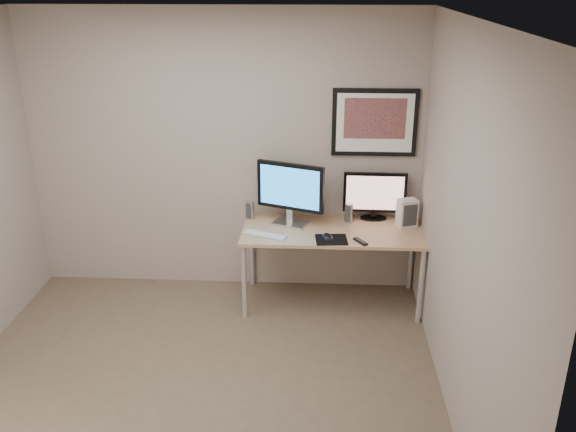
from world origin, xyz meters
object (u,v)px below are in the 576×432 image
at_px(monitor_large, 290,191).
at_px(keyboard, 265,235).
at_px(desk, 332,236).
at_px(fan_unit, 407,213).
at_px(speaker_right, 349,213).
at_px(speaker_left, 250,210).
at_px(framed_art, 375,123).
at_px(monitor_tv, 375,195).

height_order(monitor_large, keyboard, monitor_large).
distance_m(desk, monitor_large, 0.55).
xyz_separation_m(monitor_large, keyboard, (-0.21, -0.27, -0.31)).
bearing_deg(fan_unit, speaker_right, 154.09).
bearing_deg(speaker_left, fan_unit, 19.15).
xyz_separation_m(speaker_left, fan_unit, (1.42, -0.10, 0.04)).
height_order(framed_art, monitor_large, framed_art).
bearing_deg(fan_unit, desk, 171.43).
bearing_deg(speaker_left, desk, 6.90).
xyz_separation_m(monitor_large, speaker_left, (-0.38, 0.12, -0.23)).
relative_size(framed_art, speaker_left, 4.38).
distance_m(desk, speaker_left, 0.80).
distance_m(framed_art, fan_unit, 0.85).
distance_m(monitor_large, speaker_left, 0.46).
bearing_deg(framed_art, monitor_large, -162.82).
bearing_deg(keyboard, speaker_right, 46.20).
bearing_deg(keyboard, framed_art, 48.89).
bearing_deg(framed_art, desk, -136.54).
distance_m(speaker_left, fan_unit, 1.42).
distance_m(speaker_left, keyboard, 0.42).
bearing_deg(monitor_large, desk, 5.06).
bearing_deg(speaker_right, keyboard, -134.04).
relative_size(desk, speaker_right, 8.91).
bearing_deg(speaker_right, monitor_tv, 41.35).
xyz_separation_m(desk, keyboard, (-0.59, -0.16, 0.07)).
xyz_separation_m(speaker_right, fan_unit, (0.51, -0.06, 0.04)).
bearing_deg(desk, framed_art, 43.46).
bearing_deg(speaker_right, speaker_left, -161.41).
xyz_separation_m(monitor_large, monitor_tv, (0.76, 0.16, -0.08)).
xyz_separation_m(speaker_left, keyboard, (0.16, -0.38, -0.08)).
height_order(desk, monitor_tv, monitor_tv).
distance_m(monitor_tv, fan_unit, 0.34).
distance_m(framed_art, speaker_right, 0.84).
xyz_separation_m(monitor_tv, fan_unit, (0.28, -0.15, -0.11)).
bearing_deg(speaker_left, monitor_large, 6.07).
height_order(monitor_large, speaker_right, monitor_large).
bearing_deg(desk, speaker_right, 50.95).
bearing_deg(speaker_right, framed_art, 57.45).
relative_size(keyboard, fan_unit, 1.58).
relative_size(speaker_right, keyboard, 0.45).
height_order(framed_art, speaker_right, framed_art).
distance_m(monitor_large, speaker_right, 0.58).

